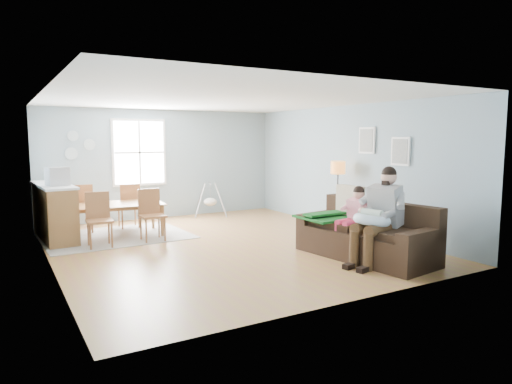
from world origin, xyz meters
TOP-DOWN VIEW (x-y plane):
  - room at (0.00, 0.00)m, footprint 8.40×9.40m
  - window at (-0.60, 3.46)m, footprint 1.32×0.08m
  - pictures at (2.97, -1.05)m, footprint 0.05×1.34m
  - wall_plates at (-2.00, 3.47)m, footprint 0.67×0.02m
  - sofa at (1.68, -2.04)m, footprint 1.29×2.43m
  - green_throw at (1.49, -1.28)m, footprint 1.07×0.89m
  - beige_pillow at (1.84, -1.40)m, footprint 0.18×0.58m
  - father at (1.58, -2.38)m, footprint 1.16×0.67m
  - nursing_pillow at (1.40, -2.41)m, footprint 0.63×0.61m
  - infant at (1.40, -2.37)m, footprint 0.23×0.43m
  - toddler at (1.57, -1.83)m, footprint 0.64×0.39m
  - floor_lamp at (2.65, -0.09)m, footprint 0.30×0.30m
  - storage_cube at (2.22, -2.64)m, footprint 0.55×0.50m
  - rug at (-1.60, 1.75)m, footprint 2.88×2.23m
  - dining_table at (-1.60, 1.75)m, footprint 1.99×1.23m
  - chair_sw at (-2.06, 1.04)m, footprint 0.49×0.49m
  - chair_se at (-1.07, 1.08)m, footprint 0.46×0.46m
  - chair_nw at (-2.14, 2.41)m, footprint 0.51×0.51m
  - chair_ne at (-1.13, 2.46)m, footprint 0.46×0.46m
  - counter at (-2.70, 2.11)m, footprint 0.70×2.00m
  - monitor at (-2.66, 1.74)m, footprint 0.43×0.41m
  - baby_swing at (1.11, 3.10)m, footprint 1.07×1.08m

SIDE VIEW (x-z plane):
  - rug at x=-1.60m, z-range 0.00..0.01m
  - storage_cube at x=2.22m, z-range 0.00..0.55m
  - sofa at x=1.68m, z-range -0.14..0.80m
  - dining_table at x=-1.60m, z-range 0.00..0.67m
  - baby_swing at x=1.11m, z-range -0.04..0.80m
  - counter at x=-2.70m, z-range 0.01..1.11m
  - chair_ne at x=-1.13m, z-range 0.07..1.07m
  - chair_se at x=-1.07m, z-range 0.08..1.08m
  - chair_sw at x=-2.06m, z-range 0.08..1.08m
  - green_throw at x=1.49m, z-range 0.57..0.61m
  - chair_nw at x=-2.14m, z-range 0.08..1.12m
  - nursing_pillow at x=1.40m, z-range 0.60..0.84m
  - toddler at x=1.57m, z-range 0.32..1.28m
  - father at x=1.58m, z-range 0.05..1.60m
  - infant at x=1.40m, z-range 0.75..0.90m
  - beige_pillow at x=1.84m, z-range 0.57..1.15m
  - floor_lamp at x=2.65m, z-range 0.49..2.00m
  - monitor at x=-2.66m, z-range 1.10..1.45m
  - window at x=-0.60m, z-range 0.84..2.46m
  - wall_plates at x=-2.00m, z-range 1.50..2.16m
  - pictures at x=2.97m, z-range 1.48..2.22m
  - room at x=0.00m, z-range 0.47..4.37m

